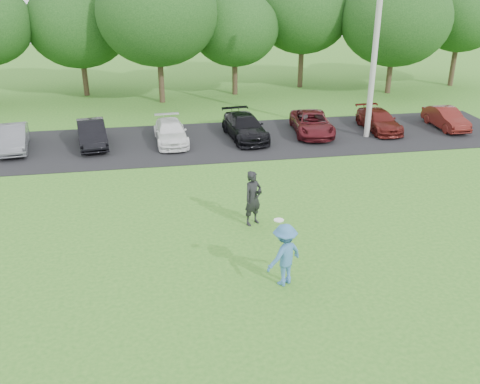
% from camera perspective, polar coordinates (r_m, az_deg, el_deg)
% --- Properties ---
extents(ground, '(100.00, 100.00, 0.00)m').
position_cam_1_polar(ground, '(15.72, 2.19, -9.44)').
color(ground, '#2F6E1F').
rests_on(ground, ground).
extents(parking_lot, '(32.00, 6.50, 0.03)m').
position_cam_1_polar(parking_lot, '(27.39, -3.38, 5.42)').
color(parking_lot, black).
rests_on(parking_lot, ground).
extents(utility_pole, '(0.28, 0.28, 10.17)m').
position_cam_1_polar(utility_pole, '(27.78, 14.33, 15.77)').
color(utility_pole, '#A9A8A4').
rests_on(utility_pole, ground).
extents(frisbee_player, '(1.39, 1.21, 2.16)m').
position_cam_1_polar(frisbee_player, '(15.17, 4.77, -6.69)').
color(frisbee_player, teal).
rests_on(frisbee_player, ground).
extents(camera_bystander, '(0.86, 0.78, 1.97)m').
position_cam_1_polar(camera_bystander, '(18.44, 1.40, -0.66)').
color(camera_bystander, black).
rests_on(camera_bystander, ground).
extents(parked_cars, '(27.63, 4.51, 1.23)m').
position_cam_1_polar(parked_cars, '(27.39, -3.83, 6.70)').
color(parked_cars, white).
rests_on(parked_cars, parking_lot).
extents(tree_row, '(42.39, 9.85, 8.64)m').
position_cam_1_polar(tree_row, '(36.07, -2.96, 17.82)').
color(tree_row, '#38281C').
rests_on(tree_row, ground).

